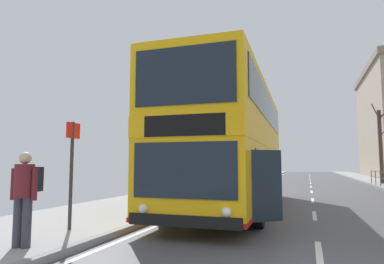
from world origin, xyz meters
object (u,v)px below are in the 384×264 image
at_px(double_decker_bus_main, 234,145).
at_px(bare_tree_far_00, 381,143).
at_px(pedestrian_with_backpack, 25,191).
at_px(bus_stop_sign_near, 72,162).

height_order(double_decker_bus_main, bare_tree_far_00, bare_tree_far_00).
relative_size(pedestrian_with_backpack, bus_stop_sign_near, 0.69).
distance_m(pedestrian_with_backpack, bare_tree_far_00, 26.69).
xyz_separation_m(pedestrian_with_backpack, bare_tree_far_00, (10.26, 24.55, 2.13)).
bearing_deg(bus_stop_sign_near, bare_tree_far_00, 65.33).
bearing_deg(bare_tree_far_00, pedestrian_with_backpack, -112.69).
bearing_deg(double_decker_bus_main, bare_tree_far_00, 65.12).
relative_size(double_decker_bus_main, bus_stop_sign_near, 4.65).
height_order(pedestrian_with_backpack, bare_tree_far_00, bare_tree_far_00).
distance_m(double_decker_bus_main, bare_tree_far_00, 18.97).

